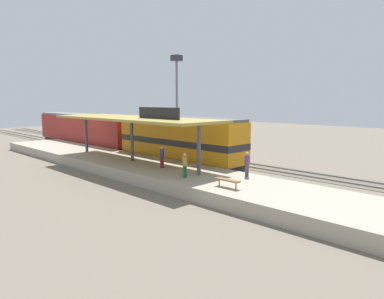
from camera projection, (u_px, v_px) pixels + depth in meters
name	position (u px, v px, depth m)	size (l,w,h in m)	color
ground_plane	(187.00, 162.00, 34.87)	(120.00, 120.00, 0.00)	#706656
track_near	(172.00, 164.00, 33.46)	(3.20, 110.00, 0.16)	#5F5649
track_far	(204.00, 158.00, 36.69)	(3.20, 110.00, 0.16)	#5F5649
platform	(133.00, 166.00, 30.17)	(6.00, 44.00, 0.90)	#A89E89
station_canopy	(132.00, 119.00, 29.53)	(5.20, 18.00, 4.70)	#47474C
platform_bench	(227.00, 180.00, 20.87)	(0.44, 1.70, 0.50)	#333338
locomotive	(178.00, 140.00, 32.48)	(2.93, 14.43, 4.44)	#28282D
passenger_carriage_single	(84.00, 130.00, 45.06)	(2.90, 20.00, 4.24)	#28282D
light_mast	(177.00, 82.00, 43.14)	(1.10, 1.10, 11.70)	slate
person_waiting	(185.00, 164.00, 23.43)	(0.34, 0.34, 1.71)	#23603D
person_walking	(247.00, 163.00, 23.79)	(0.34, 0.34, 1.71)	#4C4C51
person_boarding	(162.00, 156.00, 26.80)	(0.34, 0.34, 1.71)	maroon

